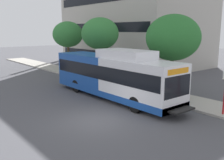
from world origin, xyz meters
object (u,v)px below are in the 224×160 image
object	(u,v)px
street_tree_near_stop	(173,38)
street_tree_far_block	(68,34)
street_tree_mid_block	(100,34)
transit_bus	(113,75)

from	to	relation	value
street_tree_near_stop	street_tree_far_block	xyz separation A→B (m)	(-0.05, 15.90, 0.04)
street_tree_near_stop	street_tree_mid_block	distance (m)	8.83
street_tree_near_stop	street_tree_mid_block	xyz separation A→B (m)	(-0.36, 8.82, 0.21)
street_tree_near_stop	street_tree_far_block	distance (m)	15.90
street_tree_mid_block	street_tree_far_block	size ratio (longest dim) A/B	1.03
street_tree_mid_block	street_tree_far_block	distance (m)	7.09
transit_bus	street_tree_near_stop	world-z (taller)	street_tree_near_stop
street_tree_near_stop	street_tree_far_block	size ratio (longest dim) A/B	1.02
transit_bus	street_tree_far_block	size ratio (longest dim) A/B	2.07
street_tree_mid_block	street_tree_far_block	bearing A→B (deg)	87.44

